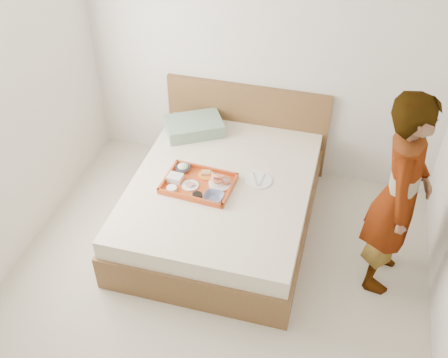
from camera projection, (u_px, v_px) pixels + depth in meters
ground at (205, 312)px, 4.24m from camera, size 3.50×4.00×0.01m
wall_back at (264, 53)px, 4.88m from camera, size 3.50×0.01×2.60m
bed at (222, 203)px, 4.83m from camera, size 1.65×2.00×0.53m
headboard at (247, 126)px, 5.41m from camera, size 1.65×0.06×0.95m
pillow at (194, 126)px, 5.20m from camera, size 0.66×0.59×0.13m
tray at (199, 183)px, 4.60m from camera, size 0.63×0.48×0.05m
prawn_plate at (220, 184)px, 4.61m from camera, size 0.22×0.22×0.01m
navy_bowl_big at (214, 197)px, 4.45m from camera, size 0.18×0.18×0.04m
sauce_dish at (197, 196)px, 4.47m from camera, size 0.09×0.09×0.03m
meat_plate at (190, 185)px, 4.59m from camera, size 0.16×0.16×0.01m
bread_plate at (206, 175)px, 4.70m from camera, size 0.16×0.16×0.01m
salad_bowl at (183, 168)px, 4.74m from camera, size 0.14×0.14×0.04m
plastic_tub at (175, 178)px, 4.63m from camera, size 0.13×0.11×0.05m
cheese_round at (172, 189)px, 4.54m from camera, size 0.09×0.09×0.03m
dinner_plate at (259, 180)px, 4.66m from camera, size 0.26×0.26×0.01m
person at (399, 196)px, 3.98m from camera, size 0.49×0.69×1.78m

